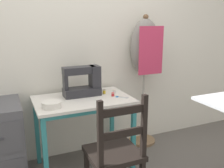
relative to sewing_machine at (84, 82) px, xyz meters
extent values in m
cube|color=silver|center=(-0.04, 0.27, 0.41)|extent=(10.00, 0.05, 2.55)
cube|color=silver|center=(-0.04, -0.09, -0.15)|extent=(0.92, 0.60, 0.02)
cube|color=teal|center=(-0.04, -0.35, -0.18)|extent=(0.84, 0.03, 0.04)
cube|color=teal|center=(-0.46, -0.35, -0.52)|extent=(0.04, 0.04, 0.71)
cube|color=teal|center=(0.37, -0.35, -0.52)|extent=(0.04, 0.04, 0.71)
cube|color=teal|center=(-0.46, 0.16, -0.52)|extent=(0.04, 0.04, 0.71)
cube|color=teal|center=(0.37, 0.16, -0.52)|extent=(0.04, 0.04, 0.71)
cube|color=#28282D|center=(-0.02, 0.00, -0.10)|extent=(0.36, 0.16, 0.08)
cube|color=#28282D|center=(0.11, 0.00, 0.05)|extent=(0.09, 0.14, 0.21)
cube|color=#28282D|center=(-0.04, 0.00, 0.12)|extent=(0.32, 0.12, 0.07)
cube|color=#28282D|center=(-0.18, 0.00, 0.01)|extent=(0.04, 0.09, 0.14)
cylinder|color=#B22D2D|center=(0.17, 0.00, 0.05)|extent=(0.02, 0.06, 0.06)
cylinder|color=#99999E|center=(0.11, 0.00, 0.17)|extent=(0.01, 0.01, 0.02)
cylinder|color=silver|center=(-0.37, -0.24, -0.11)|extent=(0.17, 0.17, 0.05)
cylinder|color=gray|center=(-0.37, -0.24, -0.09)|extent=(0.13, 0.13, 0.01)
cube|color=silver|center=(0.33, -0.23, -0.14)|extent=(0.09, 0.07, 0.00)
cube|color=silver|center=(0.32, -0.24, -0.14)|extent=(0.07, 0.09, 0.00)
torus|color=#2870B7|center=(0.28, -0.19, -0.14)|extent=(0.03, 0.03, 0.01)
torus|color=#2870B7|center=(0.28, -0.18, -0.14)|extent=(0.03, 0.03, 0.01)
cylinder|color=yellow|center=(0.20, -0.03, -0.12)|extent=(0.03, 0.03, 0.04)
cylinder|color=beige|center=(0.20, -0.03, -0.10)|extent=(0.04, 0.04, 0.00)
cylinder|color=beige|center=(0.20, -0.03, -0.14)|extent=(0.04, 0.04, 0.00)
cylinder|color=red|center=(0.25, -0.15, -0.12)|extent=(0.03, 0.03, 0.04)
cylinder|color=beige|center=(0.25, -0.15, -0.10)|extent=(0.04, 0.04, 0.00)
cylinder|color=beige|center=(0.25, -0.15, -0.14)|extent=(0.04, 0.04, 0.00)
cylinder|color=silver|center=(0.30, -0.06, -0.12)|extent=(0.03, 0.03, 0.04)
cylinder|color=beige|center=(0.30, -0.06, -0.10)|extent=(0.04, 0.04, 0.00)
cylinder|color=beige|center=(0.30, -0.06, -0.14)|extent=(0.04, 0.04, 0.00)
cube|color=black|center=(0.01, -0.70, -0.42)|extent=(0.40, 0.38, 0.04)
cube|color=black|center=(0.18, -0.54, -0.65)|extent=(0.04, 0.04, 0.43)
cube|color=black|center=(-0.16, -0.86, -0.16)|extent=(0.04, 0.04, 0.48)
cube|color=black|center=(0.18, -0.86, -0.16)|extent=(0.04, 0.04, 0.48)
cube|color=black|center=(0.01, -0.86, -0.01)|extent=(0.34, 0.02, 0.06)
cube|color=black|center=(0.01, -0.86, -0.18)|extent=(0.34, 0.02, 0.06)
cylinder|color=#846647|center=(0.77, 0.14, -0.85)|extent=(0.32, 0.32, 0.03)
cylinder|color=#ADA89E|center=(0.77, 0.14, -0.38)|extent=(0.03, 0.03, 0.92)
ellipsoid|color=gray|center=(0.77, 0.14, 0.30)|extent=(0.35, 0.25, 0.62)
sphere|color=brown|center=(0.77, 0.14, 0.63)|extent=(0.06, 0.06, 0.06)
cube|color=#C63356|center=(0.77, 0.01, 0.27)|extent=(0.30, 0.01, 0.52)
camera|label=1|loc=(-0.71, -2.30, 0.58)|focal=40.00mm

